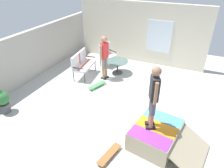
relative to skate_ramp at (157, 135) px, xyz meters
name	(u,v)px	position (x,y,z in m)	size (l,w,h in m)	color
ground_plane	(117,105)	(1.18, 1.61, -0.33)	(12.00, 12.00, 0.10)	#B2B2AD
back_wall_cinderblock	(23,59)	(1.18, 5.61, 0.68)	(9.00, 0.20, 1.92)	#ADA89E
house_facade	(141,33)	(4.98, 2.10, 1.10)	(0.23, 6.00, 2.74)	beige
skate_ramp	(157,135)	(0.00, 0.00, 0.00)	(1.58, 1.99, 0.55)	tan
patio_bench	(82,62)	(2.48, 3.78, 0.34)	(1.31, 0.71, 1.02)	#38383D
patio_chair_near_house	(106,52)	(3.88, 3.33, 0.34)	(0.78, 0.74, 1.02)	#38383D
patio_table	(118,64)	(3.32, 2.53, 0.13)	(0.90, 0.90, 0.57)	#38383D
person_watching	(104,54)	(2.66, 2.82, 0.79)	(0.47, 0.29, 1.80)	black
person_skater	(154,94)	(-0.05, 0.20, 1.25)	(0.45, 0.33, 1.67)	black
skateboard_by_bench	(97,85)	(1.89, 2.77, -0.19)	(0.82, 0.45, 0.10)	#3F8C4C
skateboard_spare	(109,154)	(-0.93, 0.93, -0.19)	(0.82, 0.35, 0.10)	brown
potted_plant	(2,100)	(-0.69, 4.73, 0.19)	(0.44, 0.44, 0.92)	#515156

